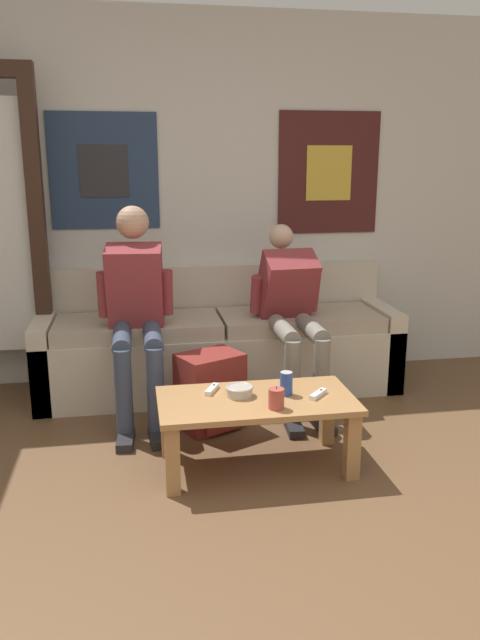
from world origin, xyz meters
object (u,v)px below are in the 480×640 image
object	(u,v)px
person_seated_teen	(291,308)
game_controller_near_right	(212,389)
coffee_table	(256,411)
backpack	(211,393)
pillar_candle	(276,399)
ceramic_bowl	(240,390)
game_controller_near_left	(318,394)
couch	(219,346)
person_seated_adult	(136,304)
drink_can_blue	(286,383)

from	to	relation	value
person_seated_teen	game_controller_near_right	distance (m)	0.97
coffee_table	backpack	size ratio (longest dim) A/B	2.21
coffee_table	pillar_candle	world-z (taller)	pillar_candle
person_seated_teen	game_controller_near_right	world-z (taller)	person_seated_teen
backpack	game_controller_near_right	xyz separation A→B (m)	(-0.04, -0.40, 0.17)
ceramic_bowl	game_controller_near_left	world-z (taller)	ceramic_bowl
game_controller_near_left	person_seated_teen	bearing A→B (deg)	85.02
backpack	pillar_candle	world-z (taller)	pillar_candle
couch	person_seated_adult	size ratio (longest dim) A/B	1.90
couch	game_controller_near_left	bearing A→B (deg)	-74.16
couch	drink_can_blue	world-z (taller)	couch
pillar_candle	game_controller_near_left	xyz separation A→B (m)	(0.25, 0.12, -0.04)
pillar_candle	backpack	bearing A→B (deg)	109.07
backpack	coffee_table	bearing A→B (deg)	-72.43
couch	ceramic_bowl	bearing A→B (deg)	-92.54
person_seated_adult	ceramic_bowl	xyz separation A→B (m)	(0.51, -0.78, -0.30)
backpack	ceramic_bowl	size ratio (longest dim) A/B	3.17
ceramic_bowl	couch	bearing A→B (deg)	87.46
coffee_table	person_seated_adult	bearing A→B (deg)	125.53
person_seated_adult	game_controller_near_right	size ratio (longest dim) A/B	8.93
pillar_candle	game_controller_near_right	size ratio (longest dim) A/B	0.80
couch	pillar_candle	xyz separation A→B (m)	(0.10, -1.35, 0.13)
coffee_table	backpack	world-z (taller)	backpack
ceramic_bowl	game_controller_near_left	size ratio (longest dim) A/B	1.11
person_seated_adult	backpack	size ratio (longest dim) A/B	2.82
coffee_table	game_controller_near_right	world-z (taller)	game_controller_near_right
couch	drink_can_blue	bearing A→B (deg)	-80.81
pillar_candle	couch	bearing A→B (deg)	94.14
couch	game_controller_near_right	xyz separation A→B (m)	(-0.18, -1.06, 0.09)
coffee_table	game_controller_near_left	world-z (taller)	game_controller_near_left
ceramic_bowl	game_controller_near_left	xyz separation A→B (m)	(0.40, -0.07, -0.02)
person_seated_teen	ceramic_bowl	world-z (taller)	person_seated_teen
couch	person_seated_teen	distance (m)	0.64
coffee_table	couch	bearing A→B (deg)	91.42
pillar_candle	game_controller_near_right	xyz separation A→B (m)	(-0.28, 0.28, -0.04)
person_seated_adult	person_seated_teen	xyz separation A→B (m)	(0.98, 0.03, -0.07)
ceramic_bowl	game_controller_near_right	bearing A→B (deg)	145.80
pillar_candle	game_controller_near_right	world-z (taller)	pillar_candle
coffee_table	drink_can_blue	distance (m)	0.21
pillar_candle	game_controller_near_left	bearing A→B (deg)	25.85
person_seated_adult	pillar_candle	xyz separation A→B (m)	(0.66, -0.98, -0.28)
drink_can_blue	backpack	bearing A→B (deg)	122.76
couch	game_controller_near_left	world-z (taller)	couch
couch	coffee_table	distance (m)	1.20
person_seated_adult	pillar_candle	distance (m)	1.21
couch	game_controller_near_right	world-z (taller)	couch
couch	pillar_candle	world-z (taller)	couch
person_seated_teen	backpack	bearing A→B (deg)	-150.36
person_seated_teen	drink_can_blue	size ratio (longest dim) A/B	9.23
coffee_table	person_seated_teen	world-z (taller)	person_seated_teen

